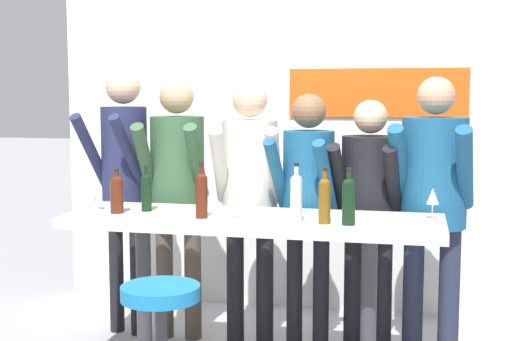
# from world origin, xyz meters

# --- Properties ---
(back_wall) EXTENTS (3.75, 0.12, 2.46)m
(back_wall) POSITION_xyz_m (0.01, 1.51, 1.23)
(back_wall) COLOR silver
(back_wall) RESTS_ON ground_plane
(tasting_table) EXTENTS (2.15, 0.65, 0.97)m
(tasting_table) POSITION_xyz_m (0.00, 0.00, 0.82)
(tasting_table) COLOR silver
(tasting_table) RESTS_ON ground_plane
(bar_stool) EXTENTS (0.41, 0.41, 0.74)m
(bar_stool) POSITION_xyz_m (-0.29, -0.73, 0.49)
(bar_stool) COLOR #333338
(bar_stool) RESTS_ON ground_plane
(person_far_left) EXTENTS (0.43, 0.58, 1.83)m
(person_far_left) POSITION_xyz_m (-1.04, 0.61, 1.16)
(person_far_left) COLOR black
(person_far_left) RESTS_ON ground_plane
(person_left) EXTENTS (0.45, 0.57, 1.76)m
(person_left) POSITION_xyz_m (-0.65, 0.59, 1.10)
(person_left) COLOR #473D33
(person_left) RESTS_ON ground_plane
(person_center_left) EXTENTS (0.47, 0.58, 1.74)m
(person_center_left) POSITION_xyz_m (-0.15, 0.56, 1.08)
(person_center_left) COLOR black
(person_center_left) RESTS_ON ground_plane
(person_center) EXTENTS (0.44, 0.55, 1.67)m
(person_center) POSITION_xyz_m (0.24, 0.52, 1.04)
(person_center) COLOR black
(person_center) RESTS_ON ground_plane
(person_center_right) EXTENTS (0.46, 0.56, 1.63)m
(person_center_right) POSITION_xyz_m (0.62, 0.60, 1.01)
(person_center_right) COLOR black
(person_center_right) RESTS_ON ground_plane
(person_right) EXTENTS (0.52, 0.62, 1.77)m
(person_right) POSITION_xyz_m (1.02, 0.55, 1.09)
(person_right) COLOR #23283D
(person_right) RESTS_ON ground_plane
(wine_bottle_0) EXTENTS (0.07, 0.07, 0.31)m
(wine_bottle_0) POSITION_xyz_m (0.56, -0.16, 1.11)
(wine_bottle_0) COLOR black
(wine_bottle_0) RESTS_ON tasting_table
(wine_bottle_1) EXTENTS (0.07, 0.07, 0.31)m
(wine_bottle_1) POSITION_xyz_m (-0.26, -0.13, 1.12)
(wine_bottle_1) COLOR #4C1E0F
(wine_bottle_1) RESTS_ON tasting_table
(wine_bottle_2) EXTENTS (0.07, 0.07, 0.32)m
(wine_bottle_2) POSITION_xyz_m (0.28, -0.13, 1.12)
(wine_bottle_2) COLOR #B7BCC1
(wine_bottle_2) RESTS_ON tasting_table
(wine_bottle_3) EXTENTS (0.06, 0.06, 0.27)m
(wine_bottle_3) POSITION_xyz_m (-0.65, 0.02, 1.10)
(wine_bottle_3) COLOR black
(wine_bottle_3) RESTS_ON tasting_table
(wine_bottle_4) EXTENTS (0.08, 0.08, 0.26)m
(wine_bottle_4) POSITION_xyz_m (-0.79, -0.08, 1.10)
(wine_bottle_4) COLOR #4C1E0F
(wine_bottle_4) RESTS_ON tasting_table
(wine_bottle_5) EXTENTS (0.06, 0.06, 0.30)m
(wine_bottle_5) POSITION_xyz_m (0.43, -0.15, 1.11)
(wine_bottle_5) COLOR brown
(wine_bottle_5) RESTS_ON tasting_table
(wine_glass_0) EXTENTS (0.07, 0.07, 0.18)m
(wine_glass_0) POSITION_xyz_m (-0.96, -0.01, 1.10)
(wine_glass_0) COLOR silver
(wine_glass_0) RESTS_ON tasting_table
(wine_glass_1) EXTENTS (0.07, 0.07, 0.18)m
(wine_glass_1) POSITION_xyz_m (-0.08, -0.12, 1.10)
(wine_glass_1) COLOR silver
(wine_glass_1) RESTS_ON tasting_table
(wine_glass_2) EXTENTS (0.07, 0.07, 0.18)m
(wine_glass_2) POSITION_xyz_m (1.00, 0.10, 1.10)
(wine_glass_2) COLOR silver
(wine_glass_2) RESTS_ON tasting_table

